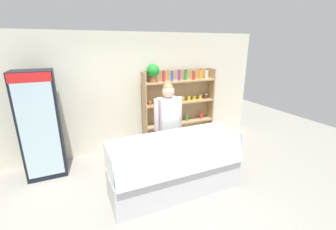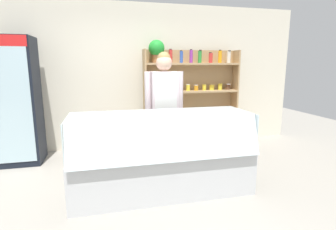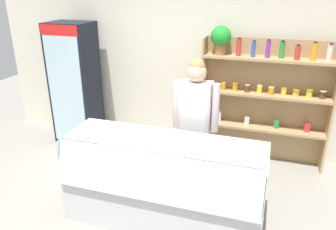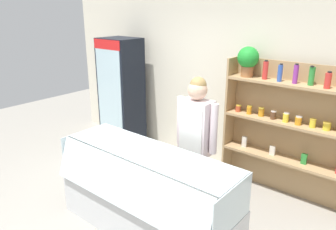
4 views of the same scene
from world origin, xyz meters
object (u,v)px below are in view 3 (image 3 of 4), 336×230
at_px(drinks_fridge, 75,85).
at_px(deli_display_case, 163,196).
at_px(shop_clerk, 195,116).
at_px(shelving_unit, 259,89).

bearing_deg(drinks_fridge, deli_display_case, -36.90).
bearing_deg(shop_clerk, drinks_fridge, 159.49).
relative_size(drinks_fridge, shop_clerk, 1.14).
distance_m(drinks_fridge, shop_clerk, 2.37).
bearing_deg(deli_display_case, shop_clerk, 74.57).
bearing_deg(shelving_unit, deli_display_case, -116.35).
bearing_deg(shelving_unit, shop_clerk, -122.40).
relative_size(shelving_unit, deli_display_case, 0.92).
relative_size(shelving_unit, shop_clerk, 1.15).
xyz_separation_m(drinks_fridge, shelving_unit, (2.91, 0.26, 0.13)).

